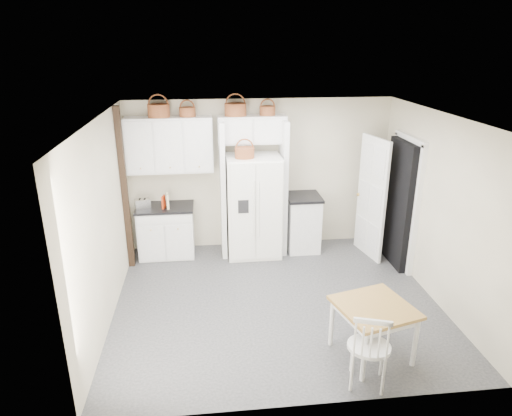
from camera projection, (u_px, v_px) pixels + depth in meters
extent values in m
plane|color=#2A2B30|center=(276.00, 301.00, 6.52)|extent=(4.50, 4.50, 0.00)
plane|color=white|center=(279.00, 118.00, 5.62)|extent=(4.50, 4.50, 0.00)
plane|color=#B0A68D|center=(260.00, 175.00, 7.93)|extent=(4.50, 0.00, 4.50)
plane|color=#B0A68D|center=(104.00, 223.00, 5.83)|extent=(0.00, 4.00, 4.00)
plane|color=#B0A68D|center=(438.00, 209.00, 6.30)|extent=(0.00, 4.00, 4.00)
cube|color=white|center=(254.00, 206.00, 7.70)|extent=(0.89, 0.72, 1.73)
cube|color=white|center=(166.00, 232.00, 7.78)|extent=(0.92, 0.58, 0.85)
cube|color=white|center=(302.00, 223.00, 8.01)|extent=(0.54, 0.65, 0.95)
cube|color=olive|center=(372.00, 331.00, 5.29)|extent=(0.98, 0.98, 0.66)
cube|color=white|center=(369.00, 347.00, 4.80)|extent=(0.56, 0.54, 0.94)
cube|color=black|center=(165.00, 207.00, 7.63)|extent=(0.95, 0.62, 0.04)
cube|color=black|center=(303.00, 197.00, 7.84)|extent=(0.58, 0.69, 0.04)
cube|color=silver|center=(143.00, 204.00, 7.49)|extent=(0.27, 0.20, 0.17)
cube|color=#A82C0D|center=(164.00, 202.00, 7.51)|extent=(0.06, 0.15, 0.21)
cube|color=beige|center=(167.00, 201.00, 7.51)|extent=(0.06, 0.17, 0.25)
cylinder|color=brown|center=(159.00, 111.00, 7.20)|extent=(0.35, 0.35, 0.20)
cylinder|color=brown|center=(187.00, 112.00, 7.26)|extent=(0.26, 0.26, 0.15)
cylinder|color=brown|center=(235.00, 110.00, 7.33)|extent=(0.35, 0.35, 0.20)
cylinder|color=brown|center=(267.00, 111.00, 7.40)|extent=(0.26, 0.26, 0.15)
cylinder|color=brown|center=(245.00, 153.00, 7.26)|extent=(0.31, 0.31, 0.17)
cube|color=white|center=(170.00, 145.00, 7.41)|extent=(1.40, 0.34, 0.90)
cube|color=white|center=(252.00, 129.00, 7.47)|extent=(1.12, 0.34, 0.45)
cube|color=white|center=(223.00, 189.00, 7.63)|extent=(0.08, 0.60, 2.30)
cube|color=white|center=(283.00, 187.00, 7.74)|extent=(0.08, 0.60, 2.30)
cube|color=black|center=(125.00, 190.00, 7.10)|extent=(0.09, 0.09, 2.60)
cube|color=black|center=(400.00, 204.00, 7.32)|extent=(0.18, 0.85, 2.05)
cube|color=white|center=(371.00, 198.00, 7.60)|extent=(0.21, 0.79, 2.05)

